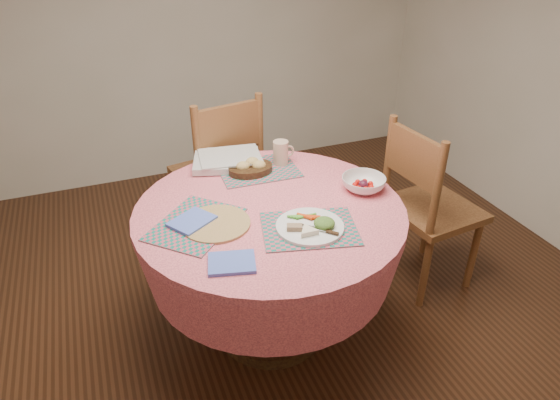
{
  "coord_description": "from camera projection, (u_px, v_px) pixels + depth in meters",
  "views": [
    {
      "loc": [
        -0.66,
        -1.82,
        1.93
      ],
      "look_at": [
        0.05,
        0.0,
        0.78
      ],
      "focal_mm": 32.0,
      "sensor_mm": 36.0,
      "label": 1
    }
  ],
  "objects": [
    {
      "name": "dining_table",
      "position": [
        270.0,
        243.0,
        2.37
      ],
      "size": [
        1.24,
        1.24,
        0.75
      ],
      "color": "#FF7782",
      "rests_on": "ground"
    },
    {
      "name": "placemat_front",
      "position": [
        309.0,
        229.0,
        2.12
      ],
      "size": [
        0.46,
        0.39,
        0.01
      ],
      "primitive_type": "cube",
      "rotation": [
        0.0,
        0.0,
        -0.25
      ],
      "color": "#147163",
      "rests_on": "dining_table"
    },
    {
      "name": "bread_bowl",
      "position": [
        251.0,
        167.0,
        2.55
      ],
      "size": [
        0.23,
        0.23,
        0.08
      ],
      "color": "black",
      "rests_on": "placemat_back"
    },
    {
      "name": "napkin_far",
      "position": [
        192.0,
        221.0,
        2.15
      ],
      "size": [
        0.23,
        0.21,
        0.01
      ],
      "primitive_type": "cube",
      "rotation": [
        0.0,
        0.0,
        0.57
      ],
      "color": "#516AD0",
      "rests_on": "placemat_left"
    },
    {
      "name": "chair_right",
      "position": [
        426.0,
        205.0,
        2.74
      ],
      "size": [
        0.49,
        0.51,
        1.0
      ],
      "rotation": [
        0.0,
        0.0,
        1.68
      ],
      "color": "brown",
      "rests_on": "ground"
    },
    {
      "name": "napkin_near",
      "position": [
        232.0,
        263.0,
        1.91
      ],
      "size": [
        0.21,
        0.18,
        0.01
      ],
      "primitive_type": "cube",
      "rotation": [
        0.0,
        0.0,
        -0.25
      ],
      "color": "#516AD0",
      "rests_on": "dining_table"
    },
    {
      "name": "chair_back",
      "position": [
        221.0,
        171.0,
        3.05
      ],
      "size": [
        0.56,
        0.54,
        1.04
      ],
      "rotation": [
        0.0,
        0.0,
        3.33
      ],
      "color": "brown",
      "rests_on": "ground"
    },
    {
      "name": "dinner_plate",
      "position": [
        312.0,
        225.0,
        2.11
      ],
      "size": [
        0.29,
        0.29,
        0.05
      ],
      "rotation": [
        0.0,
        0.0,
        -0.39
      ],
      "color": "white",
      "rests_on": "placemat_front"
    },
    {
      "name": "newspaper_stack",
      "position": [
        227.0,
        160.0,
        2.64
      ],
      "size": [
        0.4,
        0.36,
        0.04
      ],
      "rotation": [
        0.0,
        0.0,
        -0.3
      ],
      "color": "silver",
      "rests_on": "dining_table"
    },
    {
      "name": "fruit_bowl",
      "position": [
        363.0,
        184.0,
        2.4
      ],
      "size": [
        0.23,
        0.23,
        0.07
      ],
      "rotation": [
        0.0,
        0.0,
        0.12
      ],
      "color": "white",
      "rests_on": "dining_table"
    },
    {
      "name": "ground",
      "position": [
        271.0,
        328.0,
        2.65
      ],
      "size": [
        4.0,
        4.0,
        0.0
      ],
      "primitive_type": "plane",
      "color": "#331C0F",
      "rests_on": "ground"
    },
    {
      "name": "wicker_trivet",
      "position": [
        216.0,
        224.0,
        2.14
      ],
      "size": [
        0.3,
        0.3,
        0.01
      ],
      "primitive_type": "cylinder",
      "color": "olive",
      "rests_on": "dining_table"
    },
    {
      "name": "latte_mug",
      "position": [
        281.0,
        152.0,
        2.62
      ],
      "size": [
        0.12,
        0.08,
        0.13
      ],
      "color": "#CEAA8E",
      "rests_on": "placemat_back"
    },
    {
      "name": "placemat_left",
      "position": [
        196.0,
        224.0,
        2.15
      ],
      "size": [
        0.49,
        0.5,
        0.01
      ],
      "primitive_type": "cube",
      "rotation": [
        0.0,
        0.0,
        0.79
      ],
      "color": "#147163",
      "rests_on": "dining_table"
    },
    {
      "name": "placemat_back",
      "position": [
        258.0,
        170.0,
        2.59
      ],
      "size": [
        0.41,
        0.32,
        0.01
      ],
      "primitive_type": "cube",
      "rotation": [
        0.0,
        0.0,
        -0.04
      ],
      "color": "#147163",
      "rests_on": "dining_table"
    }
  ]
}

